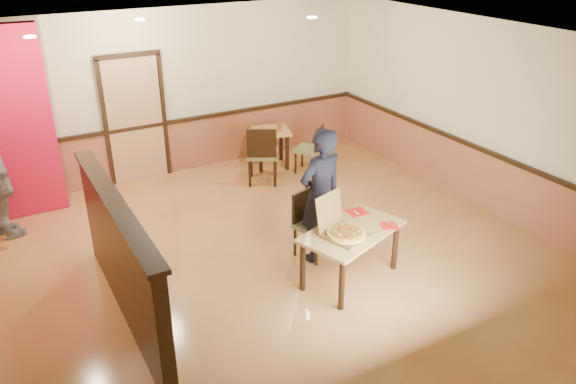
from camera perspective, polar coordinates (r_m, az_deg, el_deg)
name	(u,v)px	position (r m, az deg, el deg)	size (l,w,h in m)	color
floor	(277,259)	(7.42, -1.10, -6.81)	(7.00, 7.00, 0.00)	tan
ceiling	(275,42)	(6.38, -1.32, 14.99)	(7.00, 7.00, 0.00)	black
wall_back	(179,92)	(9.85, -11.04, 9.90)	(7.00, 7.00, 0.00)	beige
wall_right	(484,116)	(8.88, 19.29, 7.25)	(7.00, 7.00, 0.00)	beige
wainscot_back	(184,145)	(10.11, -10.54, 4.68)	(7.00, 0.04, 0.90)	#97593C
chair_rail_back	(182,120)	(9.94, -10.71, 7.17)	(7.00, 0.06, 0.06)	black
wainscot_right	(473,176)	(9.18, 18.32, 1.60)	(0.04, 7.00, 0.90)	#97593C
chair_rail_right	(477,147)	(8.99, 18.64, 4.32)	(0.06, 7.00, 0.06)	black
back_door	(135,120)	(9.70, -15.27, 7.07)	(0.90, 0.06, 2.10)	tan
booth_partition	(121,258)	(6.31, -16.58, -6.45)	(0.20, 3.10, 1.44)	black
spot_a	(30,37)	(7.46, -24.75, 14.13)	(0.14, 0.14, 0.02)	#FFDCB2
spot_b	(140,19)	(8.41, -14.85, 16.58)	(0.14, 0.14, 0.02)	#FFDCB2
spot_c	(312,17)	(8.36, 2.47, 17.31)	(0.14, 0.14, 0.02)	#FFDCB2
main_table	(351,238)	(6.77, 6.45, -4.64)	(1.45, 1.11, 0.69)	tan
diner_chair	(311,221)	(7.31, 2.35, -2.94)	(0.56, 0.56, 0.88)	olive
side_chair_left	(262,153)	(9.32, -2.63, 4.02)	(0.69, 0.69, 1.02)	olive
side_chair_right	(312,147)	(9.82, 2.44, 4.57)	(0.59, 0.59, 0.85)	olive
side_table	(271,139)	(10.06, -1.74, 5.40)	(0.79, 0.79, 0.68)	tan
diner	(321,196)	(7.05, 3.32, -0.39)	(0.65, 0.43, 1.78)	black
pizza_box	(343,231)	(6.56, 5.62, -3.98)	(0.59, 0.64, 0.47)	brown
pizza	(346,233)	(6.54, 5.96, -4.21)	(0.46, 0.46, 0.03)	#EBC855
napkin_near	(389,226)	(6.87, 10.24, -3.39)	(0.26, 0.26, 0.01)	red
napkin_far	(357,212)	(7.14, 7.02, -2.02)	(0.25, 0.25, 0.01)	red
condiment	(279,127)	(9.91, -0.91, 6.63)	(0.06, 0.06, 0.16)	brown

